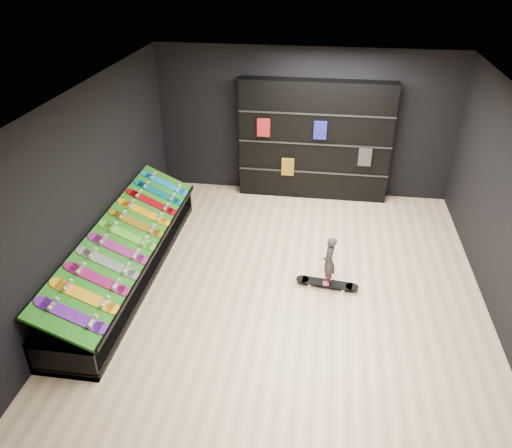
# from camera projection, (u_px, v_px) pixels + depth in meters

# --- Properties ---
(floor) EXTENTS (6.00, 7.00, 0.01)m
(floor) POSITION_uv_depth(u_px,v_px,m) (286.00, 288.00, 7.82)
(floor) COLOR beige
(floor) RESTS_ON ground
(ceiling) EXTENTS (6.00, 7.00, 0.01)m
(ceiling) POSITION_uv_depth(u_px,v_px,m) (293.00, 98.00, 6.31)
(ceiling) COLOR white
(ceiling) RESTS_ON ground
(wall_back) EXTENTS (6.00, 0.02, 3.00)m
(wall_back) POSITION_uv_depth(u_px,v_px,m) (304.00, 123.00, 10.06)
(wall_back) COLOR black
(wall_back) RESTS_ON ground
(wall_front) EXTENTS (6.00, 0.02, 3.00)m
(wall_front) POSITION_uv_depth(u_px,v_px,m) (251.00, 400.00, 4.07)
(wall_front) COLOR black
(wall_front) RESTS_ON ground
(wall_left) EXTENTS (0.02, 7.00, 3.00)m
(wall_left) POSITION_uv_depth(u_px,v_px,m) (89.00, 190.00, 7.44)
(wall_left) COLOR black
(wall_left) RESTS_ON ground
(wall_right) EXTENTS (0.02, 7.00, 3.00)m
(wall_right) POSITION_uv_depth(u_px,v_px,m) (512.00, 218.00, 6.69)
(wall_right) COLOR black
(wall_right) RESTS_ON ground
(display_rack) EXTENTS (0.90, 4.50, 0.50)m
(display_rack) POSITION_uv_depth(u_px,v_px,m) (128.00, 261.00, 8.01)
(display_rack) COLOR black
(display_rack) RESTS_ON ground
(turf_ramp) EXTENTS (0.92, 4.50, 0.46)m
(turf_ramp) POSITION_uv_depth(u_px,v_px,m) (127.00, 237.00, 7.77)
(turf_ramp) COLOR #155D0E
(turf_ramp) RESTS_ON display_rack
(back_shelving) EXTENTS (3.02, 0.35, 2.42)m
(back_shelving) POSITION_uv_depth(u_px,v_px,m) (315.00, 141.00, 10.02)
(back_shelving) COLOR black
(back_shelving) RESTS_ON ground
(floor_skateboard) EXTENTS (1.00, 0.33, 0.09)m
(floor_skateboard) POSITION_uv_depth(u_px,v_px,m) (327.00, 285.00, 7.81)
(floor_skateboard) COLOR black
(floor_skateboard) RESTS_ON ground
(child) EXTENTS (0.14, 0.19, 0.49)m
(child) POSITION_uv_depth(u_px,v_px,m) (328.00, 270.00, 7.66)
(child) COLOR black
(child) RESTS_ON floor_skateboard
(display_board_0) EXTENTS (0.93, 0.22, 0.50)m
(display_board_0) POSITION_uv_depth(u_px,v_px,m) (72.00, 315.00, 6.13)
(display_board_0) COLOR purple
(display_board_0) RESTS_ON turf_ramp
(display_board_1) EXTENTS (0.93, 0.22, 0.50)m
(display_board_1) POSITION_uv_depth(u_px,v_px,m) (85.00, 296.00, 6.46)
(display_board_1) COLOR orange
(display_board_1) RESTS_ON turf_ramp
(display_board_2) EXTENTS (0.93, 0.22, 0.50)m
(display_board_2) POSITION_uv_depth(u_px,v_px,m) (97.00, 279.00, 6.78)
(display_board_2) COLOR #E5198C
(display_board_2) RESTS_ON turf_ramp
(display_board_3) EXTENTS (0.93, 0.22, 0.50)m
(display_board_3) POSITION_uv_depth(u_px,v_px,m) (109.00, 263.00, 7.11)
(display_board_3) COLOR black
(display_board_3) RESTS_ON turf_ramp
(display_board_4) EXTENTS (0.93, 0.22, 0.50)m
(display_board_4) POSITION_uv_depth(u_px,v_px,m) (119.00, 249.00, 7.43)
(display_board_4) COLOR #2626BF
(display_board_4) RESTS_ON turf_ramp
(display_board_5) EXTENTS (0.93, 0.22, 0.50)m
(display_board_5) POSITION_uv_depth(u_px,v_px,m) (128.00, 236.00, 7.76)
(display_board_5) COLOR green
(display_board_5) RESTS_ON turf_ramp
(display_board_6) EXTENTS (0.93, 0.22, 0.50)m
(display_board_6) POSITION_uv_depth(u_px,v_px,m) (137.00, 224.00, 8.08)
(display_board_6) COLOR yellow
(display_board_6) RESTS_ON turf_ramp
(display_board_7) EXTENTS (0.93, 0.22, 0.50)m
(display_board_7) POSITION_uv_depth(u_px,v_px,m) (144.00, 212.00, 8.41)
(display_board_7) COLOR yellow
(display_board_7) RESTS_ON turf_ramp
(display_board_8) EXTENTS (0.93, 0.22, 0.50)m
(display_board_8) POSITION_uv_depth(u_px,v_px,m) (152.00, 202.00, 8.73)
(display_board_8) COLOR red
(display_board_8) RESTS_ON turf_ramp
(display_board_9) EXTENTS (0.93, 0.22, 0.50)m
(display_board_9) POSITION_uv_depth(u_px,v_px,m) (159.00, 193.00, 9.06)
(display_board_9) COLOR #0C8C99
(display_board_9) RESTS_ON turf_ramp
(display_board_10) EXTENTS (0.93, 0.22, 0.50)m
(display_board_10) POSITION_uv_depth(u_px,v_px,m) (165.00, 184.00, 9.39)
(display_board_10) COLOR blue
(display_board_10) RESTS_ON turf_ramp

